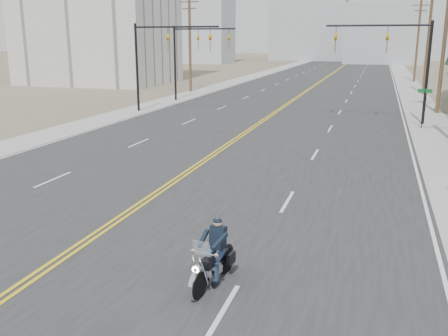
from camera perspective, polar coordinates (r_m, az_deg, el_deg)
name	(u,v)px	position (r m, az deg, el deg)	size (l,w,h in m)	color
road	(323,80)	(75.89, 11.30, 9.88)	(20.00, 200.00, 0.01)	#303033
sidewalk_left	(248,78)	(77.93, 2.74, 10.26)	(3.00, 200.00, 0.01)	#A5A5A0
sidewalk_right	(406,81)	(75.57, 20.11, 9.27)	(3.00, 200.00, 0.01)	#A5A5A0
traffic_mast_left	(159,50)	(40.91, -7.41, 13.22)	(7.10, 0.26, 7.00)	black
traffic_mast_right	(398,52)	(37.28, 19.27, 12.43)	(7.10, 0.26, 7.00)	black
traffic_mast_far	(191,49)	(48.43, -3.77, 13.42)	(6.10, 0.26, 7.00)	black
street_sign	(424,101)	(35.60, 21.89, 7.07)	(0.90, 0.06, 2.62)	black
utility_pole_c	(445,40)	(43.50, 23.90, 13.25)	(2.20, 0.30, 11.00)	brown
utility_pole_d	(429,37)	(58.44, 22.33, 13.67)	(2.20, 0.30, 11.50)	brown
utility_pole_e	(418,39)	(75.40, 21.27, 13.53)	(2.20, 0.30, 11.00)	brown
utility_pole_left	(190,42)	(57.03, -3.92, 14.19)	(2.20, 0.30, 10.50)	brown
haze_bldg_a	(201,17)	(127.79, -2.59, 16.85)	(14.00, 12.00, 22.00)	#B7BCC6
haze_bldg_b	(384,34)	(130.26, 17.77, 14.40)	(18.00, 14.00, 14.00)	#ADB2B7
haze_bldg_d	(310,12)	(146.79, 9.78, 17.15)	(20.00, 15.00, 26.00)	#ADB2B7
haze_bldg_e	(447,38)	(156.20, 24.13, 13.39)	(14.00, 14.00, 12.00)	#B7BCC6
haze_bldg_f	(170,31)	(147.14, -6.24, 15.31)	(12.00, 12.00, 16.00)	#ADB2B7
motorcyclist	(212,254)	(12.09, -1.32, -9.78)	(0.89, 2.08, 1.63)	black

